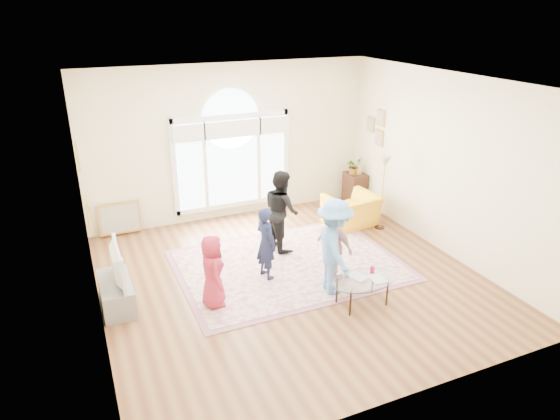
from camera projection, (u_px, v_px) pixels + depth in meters
name	position (u px, v px, depth m)	size (l,w,h in m)	color
ground	(291.00, 278.00, 8.32)	(6.00, 6.00, 0.00)	brown
room_shell	(234.00, 146.00, 10.13)	(6.00, 6.00, 6.00)	beige
area_rug	(289.00, 265.00, 8.71)	(3.60, 2.60, 0.02)	beige
rug_border	(289.00, 265.00, 8.72)	(3.80, 2.80, 0.01)	#955D6D
tv_console	(116.00, 294.00, 7.48)	(0.45, 1.00, 0.42)	gray
television	(113.00, 264.00, 7.29)	(0.16, 0.98, 0.57)	black
coffee_table	(363.00, 281.00, 7.45)	(1.05, 0.70, 0.54)	silver
armchair	(352.00, 210.00, 10.21)	(1.00, 0.87, 0.65)	yellow
side_cabinet	(355.00, 188.00, 11.38)	(0.40, 0.50, 0.70)	black
floor_lamp	(384.00, 168.00, 9.72)	(0.24, 0.24, 1.51)	black
plant_pedestal	(352.00, 189.00, 11.34)	(0.20, 0.20, 0.70)	white
potted_plant	(354.00, 166.00, 11.13)	(0.35, 0.30, 0.39)	#33722D
leaning_picture	(122.00, 234.00, 9.90)	(0.80, 0.05, 0.62)	tan
child_red	(213.00, 271.00, 7.34)	(0.55, 0.36, 1.14)	#A52438
child_navy	(266.00, 243.00, 8.11)	(0.45, 0.29, 1.23)	#171E3A
child_black	(281.00, 210.00, 9.07)	(0.73, 0.57, 1.49)	black
child_pink	(335.00, 246.00, 8.02)	(0.71, 0.30, 1.22)	#E8A9B2
child_blue	(334.00, 247.00, 7.63)	(0.99, 0.57, 1.54)	#5A8FCB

